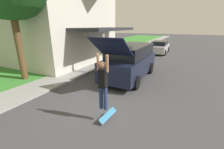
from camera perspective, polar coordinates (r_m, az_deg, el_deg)
ground_plane at (r=6.53m, az=-5.78°, el=-10.51°), size 120.00×120.00×0.00m
lawn at (r=15.83m, az=-18.59°, el=5.93°), size 10.00×80.00×0.08m
sidewalk at (r=13.10m, az=-4.86°, el=4.48°), size 1.80×80.00×0.10m
house at (r=15.39m, az=-22.63°, el=23.30°), size 11.57×9.03×9.19m
suv_parked at (r=9.24m, az=7.06°, el=5.20°), size 2.07×5.66×2.68m
car_down_street at (r=18.86m, az=17.67°, el=9.89°), size 1.85×4.24×1.43m
skateboarder at (r=4.76m, az=-3.47°, el=-3.02°), size 0.41×0.21×1.84m
skateboard at (r=5.30m, az=-1.67°, el=-15.30°), size 0.32×0.74×0.33m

